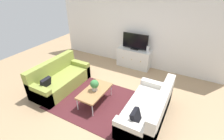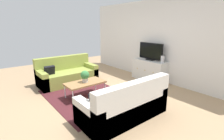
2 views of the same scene
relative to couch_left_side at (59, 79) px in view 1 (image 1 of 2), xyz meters
The scene contains 10 objects.
ground_plane 1.47m from the couch_left_side, ahead, with size 10.00×10.00×0.00m, color tan.
wall_back 3.20m from the couch_left_side, 61.53° to the left, with size 6.40×0.12×2.70m, color white.
area_rug 1.47m from the couch_left_side, ahead, with size 2.50×1.90×0.01m, color #4C1E23.
couch_left_side is the anchor object (origin of this frame).
couch_right_side 2.88m from the couch_left_side, ahead, with size 0.85×1.85×0.87m.
coffee_table 1.40m from the couch_left_side, ahead, with size 0.55×1.02×0.41m.
potted_plant 1.42m from the couch_left_side, ahead, with size 0.23×0.23×0.31m.
tv_console 2.82m from the couch_left_side, 57.43° to the left, with size 1.24×0.47×0.71m.
flat_screen_tv 2.92m from the couch_left_side, 57.65° to the left, with size 0.95×0.16×0.59m.
glass_vase 3.16m from the couch_left_side, 49.63° to the left, with size 0.11×0.11×0.23m, color silver.
Camera 1 is at (2.05, -3.10, 3.06)m, focal length 26.48 mm.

